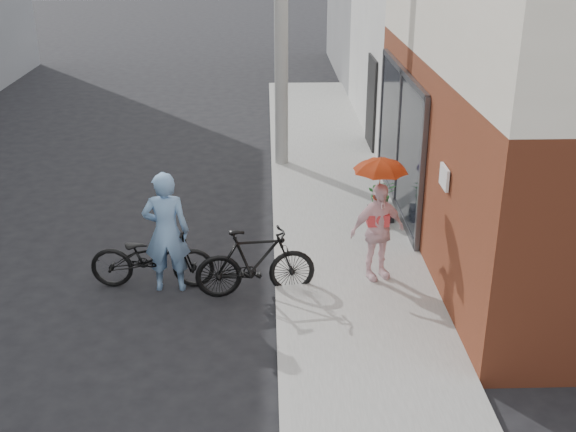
{
  "coord_description": "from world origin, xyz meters",
  "views": [
    {
      "loc": [
        0.78,
        -8.86,
        5.07
      ],
      "look_at": [
        1.07,
        0.63,
        1.1
      ],
      "focal_mm": 45.0,
      "sensor_mm": 36.0,
      "label": 1
    }
  ],
  "objects_px": {
    "officer": "(166,232)",
    "bike_left": "(152,257)",
    "utility_pole": "(281,0)",
    "bike_right": "(255,262)",
    "kimono_woman": "(377,231)",
    "planter": "(380,214)"
  },
  "relations": [
    {
      "from": "officer",
      "to": "bike_left",
      "type": "height_order",
      "value": "officer"
    },
    {
      "from": "bike_left",
      "to": "bike_right",
      "type": "height_order",
      "value": "bike_right"
    },
    {
      "from": "bike_right",
      "to": "kimono_woman",
      "type": "xyz_separation_m",
      "value": [
        1.76,
        0.28,
        0.33
      ]
    },
    {
      "from": "kimono_woman",
      "to": "utility_pole",
      "type": "bearing_deg",
      "value": 82.58
    },
    {
      "from": "officer",
      "to": "planter",
      "type": "xyz_separation_m",
      "value": [
        3.43,
        2.21,
        -0.68
      ]
    },
    {
      "from": "utility_pole",
      "to": "bike_right",
      "type": "relative_size",
      "value": 4.08
    },
    {
      "from": "bike_left",
      "to": "kimono_woman",
      "type": "relative_size",
      "value": 1.24
    },
    {
      "from": "bike_right",
      "to": "planter",
      "type": "xyz_separation_m",
      "value": [
        2.16,
        2.44,
        -0.29
      ]
    },
    {
      "from": "officer",
      "to": "kimono_woman",
      "type": "xyz_separation_m",
      "value": [
        3.03,
        0.05,
        -0.05
      ]
    },
    {
      "from": "officer",
      "to": "bike_right",
      "type": "height_order",
      "value": "officer"
    },
    {
      "from": "officer",
      "to": "bike_left",
      "type": "xyz_separation_m",
      "value": [
        -0.24,
        0.08,
        -0.43
      ]
    },
    {
      "from": "officer",
      "to": "planter",
      "type": "relative_size",
      "value": 4.52
    },
    {
      "from": "planter",
      "to": "utility_pole",
      "type": "bearing_deg",
      "value": 117.3
    },
    {
      "from": "utility_pole",
      "to": "officer",
      "type": "relative_size",
      "value": 3.87
    },
    {
      "from": "officer",
      "to": "planter",
      "type": "bearing_deg",
      "value": -148.62
    },
    {
      "from": "officer",
      "to": "kimono_woman",
      "type": "height_order",
      "value": "officer"
    },
    {
      "from": "officer",
      "to": "bike_right",
      "type": "distance_m",
      "value": 1.34
    },
    {
      "from": "utility_pole",
      "to": "kimono_woman",
      "type": "bearing_deg",
      "value": -76.81
    },
    {
      "from": "bike_left",
      "to": "planter",
      "type": "distance_m",
      "value": 4.25
    },
    {
      "from": "bike_right",
      "to": "kimono_woman",
      "type": "bearing_deg",
      "value": -87.73
    },
    {
      "from": "kimono_woman",
      "to": "officer",
      "type": "bearing_deg",
      "value": 160.4
    },
    {
      "from": "utility_pole",
      "to": "bike_left",
      "type": "xyz_separation_m",
      "value": [
        -2.01,
        -5.36,
        -3.03
      ]
    }
  ]
}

